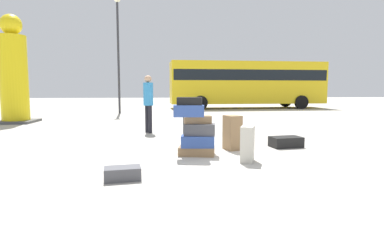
% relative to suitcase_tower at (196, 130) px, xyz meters
% --- Properties ---
extents(ground_plane, '(80.00, 80.00, 0.00)m').
position_rel_suitcase_tower_xyz_m(ground_plane, '(0.32, -0.11, -0.52)').
color(ground_plane, '#ADA89E').
extents(suitcase_tower, '(0.88, 0.54, 1.19)m').
position_rel_suitcase_tower_xyz_m(suitcase_tower, '(0.00, 0.00, 0.00)').
color(suitcase_tower, olive).
rests_on(suitcase_tower, ground).
extents(suitcase_black_foreground_far, '(0.27, 0.42, 0.64)m').
position_rel_suitcase_tower_xyz_m(suitcase_black_foreground_far, '(0.05, 2.66, -0.20)').
color(suitcase_black_foreground_far, black).
rests_on(suitcase_black_foreground_far, ground).
extents(suitcase_charcoal_behind_tower, '(0.58, 0.39, 0.19)m').
position_rel_suitcase_tower_xyz_m(suitcase_charcoal_behind_tower, '(-1.26, -1.61, -0.43)').
color(suitcase_charcoal_behind_tower, '#4C4C51').
rests_on(suitcase_charcoal_behind_tower, ground).
extents(suitcase_brown_left_side, '(0.40, 0.45, 0.77)m').
position_rel_suitcase_tower_xyz_m(suitcase_brown_left_side, '(0.88, 0.53, -0.14)').
color(suitcase_brown_left_side, olive).
rests_on(suitcase_brown_left_side, ground).
extents(suitcase_black_right_side, '(0.76, 0.53, 0.24)m').
position_rel_suitcase_tower_xyz_m(suitcase_black_right_side, '(2.19, 0.71, -0.40)').
color(suitcase_black_right_side, black).
rests_on(suitcase_black_right_side, ground).
extents(suitcase_cream_foreground_near, '(0.35, 0.43, 0.67)m').
position_rel_suitcase_tower_xyz_m(suitcase_cream_foreground_near, '(0.91, -0.64, -0.19)').
color(suitcase_cream_foreground_near, beige).
rests_on(suitcase_cream_foreground_near, ground).
extents(person_bearded_onlooker, '(0.30, 0.31, 1.76)m').
position_rel_suitcase_tower_xyz_m(person_bearded_onlooker, '(-1.11, 3.39, 0.53)').
color(person_bearded_onlooker, black).
rests_on(person_bearded_onlooker, ground).
extents(yellow_dummy_statue, '(1.44, 1.44, 4.23)m').
position_rel_suitcase_tower_xyz_m(yellow_dummy_statue, '(-6.53, 6.73, 1.36)').
color(yellow_dummy_statue, yellow).
rests_on(yellow_dummy_statue, ground).
extents(parked_bus, '(10.60, 3.04, 3.15)m').
position_rel_suitcase_tower_xyz_m(parked_bus, '(5.08, 15.01, 1.31)').
color(parked_bus, yellow).
rests_on(parked_bus, ground).
extents(lamp_post, '(0.36, 0.36, 6.30)m').
position_rel_suitcase_tower_xyz_m(lamp_post, '(-3.08, 11.18, 3.57)').
color(lamp_post, '#333338').
rests_on(lamp_post, ground).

